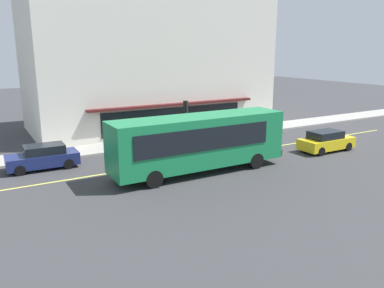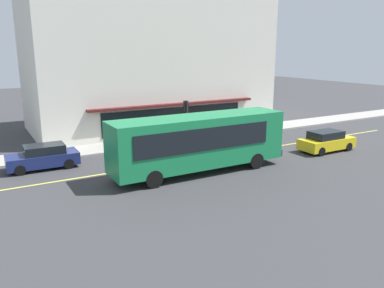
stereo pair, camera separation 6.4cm
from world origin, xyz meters
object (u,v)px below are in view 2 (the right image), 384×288
at_px(pedestrian_by_curb, 226,121).
at_px(bus, 200,141).
at_px(car_yellow, 326,141).
at_px(car_navy, 43,157).
at_px(traffic_light, 186,111).

bearing_deg(pedestrian_by_curb, bus, -132.32).
xyz_separation_m(car_yellow, pedestrian_by_curb, (-2.78, 9.03, 0.36)).
bearing_deg(car_navy, bus, -34.20).
distance_m(traffic_light, car_yellow, 10.96).
bearing_deg(bus, car_yellow, -1.56).
height_order(traffic_light, car_yellow, traffic_light).
bearing_deg(traffic_light, car_navy, -170.54).
xyz_separation_m(bus, car_navy, (-8.17, 5.55, -1.24)).
relative_size(traffic_light, car_yellow, 0.74).
xyz_separation_m(car_navy, pedestrian_by_curb, (16.12, 3.18, 0.36)).
height_order(bus, car_navy, bus).
height_order(bus, traffic_light, bus).
bearing_deg(car_navy, traffic_light, 9.46).
height_order(bus, car_yellow, bus).
xyz_separation_m(traffic_light, car_navy, (-11.35, -1.89, -1.79)).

